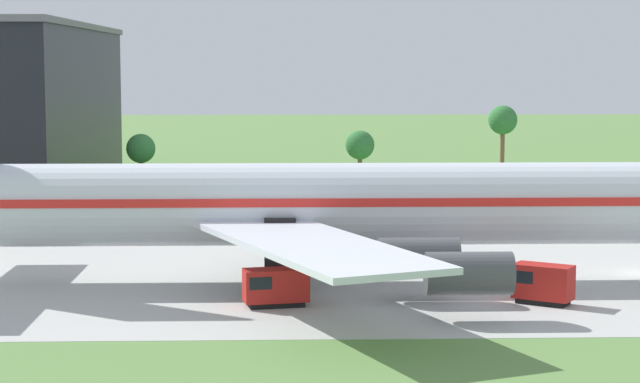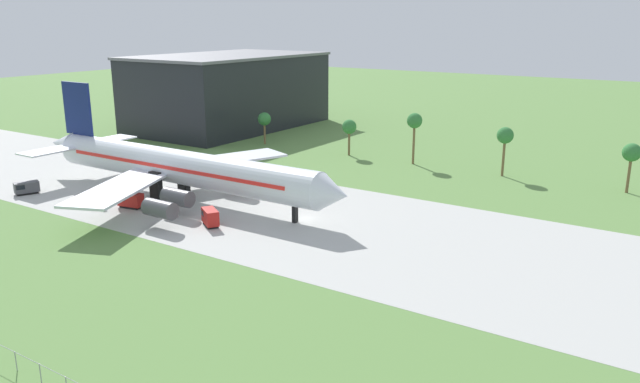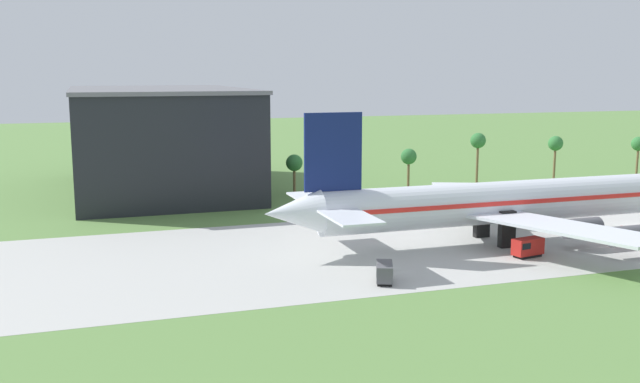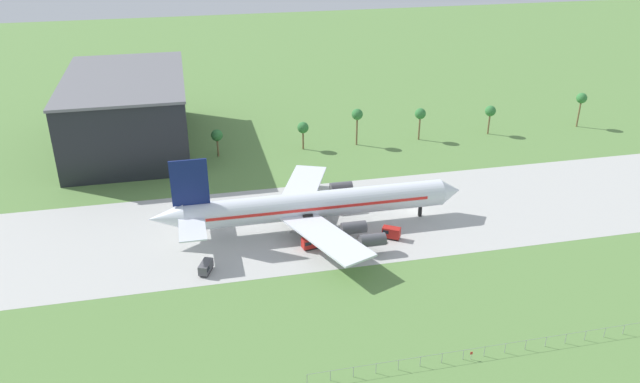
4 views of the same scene
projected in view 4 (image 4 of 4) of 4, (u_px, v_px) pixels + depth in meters
name	position (u px, v px, depth m)	size (l,w,h in m)	color
ground_plane	(416.00, 212.00, 160.43)	(600.00, 600.00, 0.00)	#5B8442
taxiway_strip	(416.00, 212.00, 160.43)	(320.00, 44.00, 0.02)	#B2B2AD
jet_airliner	(312.00, 205.00, 150.16)	(76.63, 53.91, 20.58)	silver
baggage_tug	(391.00, 233.00, 147.48)	(4.61, 3.93, 2.88)	black
fuel_truck	(206.00, 267.00, 134.15)	(3.56, 4.93, 2.44)	black
catering_van	(311.00, 243.00, 143.38)	(4.89, 2.83, 2.74)	black
perimeter_fence	(526.00, 343.00, 111.42)	(80.10, 0.10, 2.10)	gray
no_stopping_sign	(471.00, 355.00, 109.23)	(0.44, 0.08, 1.68)	gray
terminal_building	(128.00, 111.00, 198.38)	(36.72, 61.20, 22.66)	black
palm_tree_row	(400.00, 117.00, 202.33)	(128.52, 3.60, 12.17)	brown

